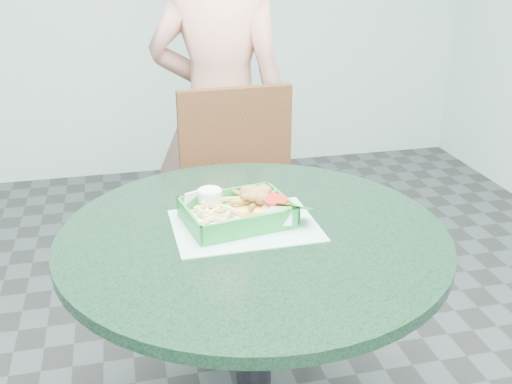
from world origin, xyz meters
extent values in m
cylinder|color=#26252C|center=(0.00, 0.00, 0.38)|extent=(0.10, 0.10, 0.70)
cylinder|color=#214232|center=(0.00, 0.00, 0.73)|extent=(0.99, 0.99, 0.03)
cube|color=#382314|center=(0.13, 0.66, 0.45)|extent=(0.44, 0.44, 0.04)
cube|color=#382314|center=(0.13, 0.87, 0.70)|extent=(0.44, 0.04, 0.46)
cube|color=#382314|center=(-0.06, 0.47, 0.21)|extent=(0.04, 0.04, 0.43)
cube|color=#382314|center=(0.32, 0.47, 0.21)|extent=(0.04, 0.04, 0.43)
cube|color=#382314|center=(-0.06, 0.85, 0.21)|extent=(0.04, 0.04, 0.43)
cube|color=#382314|center=(0.32, 0.85, 0.21)|extent=(0.04, 0.04, 0.43)
imported|color=tan|center=(0.10, 1.04, 0.83)|extent=(0.70, 0.57, 1.66)
cube|color=#8CC6B7|center=(-0.01, 0.03, 0.75)|extent=(0.37, 0.28, 0.00)
cube|color=#1D8733|center=(-0.03, 0.06, 0.76)|extent=(0.27, 0.19, 0.01)
cube|color=white|center=(-0.03, 0.06, 0.76)|extent=(0.25, 0.18, 0.00)
cube|color=#1D8733|center=(-0.03, 0.15, 0.78)|extent=(0.27, 0.01, 0.05)
cube|color=#1D8733|center=(-0.03, -0.04, 0.78)|extent=(0.27, 0.01, 0.05)
cube|color=#1D8733|center=(0.10, 0.06, 0.78)|extent=(0.01, 0.19, 0.05)
cube|color=#1D8733|center=(-0.16, 0.06, 0.78)|extent=(0.01, 0.19, 0.05)
cylinder|color=#EBB24A|center=(0.03, 0.08, 0.78)|extent=(0.12, 0.12, 0.02)
cylinder|color=silver|center=(-0.07, 0.14, 0.80)|extent=(0.07, 0.07, 0.03)
cylinder|color=white|center=(-0.07, 0.14, 0.82)|extent=(0.06, 0.06, 0.00)
cylinder|color=white|center=(0.07, 0.03, 0.78)|extent=(0.08, 0.08, 0.03)
torus|color=beige|center=(0.07, 0.03, 0.80)|extent=(0.07, 0.07, 0.01)
cylinder|color=#B22619|center=(0.07, 0.03, 0.80)|extent=(0.07, 0.07, 0.01)
camera|label=1|loc=(-0.30, -1.32, 1.46)|focal=42.00mm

